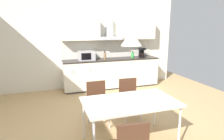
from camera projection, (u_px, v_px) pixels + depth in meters
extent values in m
cube|color=tan|center=(105.00, 130.00, 3.81)|extent=(8.05, 8.53, 0.02)
cube|color=silver|center=(78.00, 43.00, 6.19)|extent=(6.44, 0.10, 2.81)
cube|color=#333333|center=(111.00, 86.00, 6.46)|extent=(2.89, 0.56, 0.05)
cube|color=silver|center=(111.00, 73.00, 6.36)|extent=(3.01, 0.61, 0.85)
cube|color=#282321|center=(111.00, 59.00, 6.26)|extent=(3.03, 0.63, 0.03)
cube|color=silver|center=(73.00, 71.00, 5.64)|extent=(0.01, 0.01, 0.14)
cube|color=silver|center=(90.00, 70.00, 5.79)|extent=(0.01, 0.01, 0.14)
cube|color=silver|center=(107.00, 69.00, 5.94)|extent=(0.01, 0.01, 0.14)
cube|color=silver|center=(122.00, 68.00, 6.10)|extent=(0.01, 0.01, 0.14)
cube|color=silver|center=(109.00, 49.00, 6.47)|extent=(3.01, 0.02, 0.54)
cube|color=silver|center=(80.00, 29.00, 5.90)|extent=(1.15, 0.34, 0.64)
cube|color=silver|center=(137.00, 29.00, 6.47)|extent=(1.15, 0.34, 0.64)
cube|color=#B7BABF|center=(110.00, 38.00, 6.23)|extent=(0.72, 0.40, 0.10)
cube|color=#B7BABF|center=(109.00, 28.00, 6.26)|extent=(0.20, 0.16, 0.59)
cube|color=#ADADB2|center=(86.00, 56.00, 5.99)|extent=(0.48, 0.34, 0.28)
cube|color=black|center=(86.00, 56.00, 5.81)|extent=(0.29, 0.01, 0.20)
cube|color=black|center=(142.00, 57.00, 6.59)|extent=(0.18, 0.18, 0.02)
cylinder|color=black|center=(142.00, 55.00, 6.56)|extent=(0.12, 0.12, 0.12)
cube|color=black|center=(141.00, 52.00, 6.61)|extent=(0.16, 0.08, 0.30)
cube|color=black|center=(142.00, 49.00, 6.52)|extent=(0.18, 0.16, 0.06)
cylinder|color=brown|center=(105.00, 56.00, 6.11)|extent=(0.08, 0.08, 0.22)
cylinder|color=black|center=(105.00, 52.00, 6.08)|extent=(0.03, 0.03, 0.05)
cylinder|color=green|center=(133.00, 55.00, 6.46)|extent=(0.08, 0.08, 0.17)
cylinder|color=black|center=(133.00, 52.00, 6.44)|extent=(0.03, 0.03, 0.04)
cube|color=silver|center=(130.00, 102.00, 3.23)|extent=(1.51, 0.89, 0.04)
cylinder|color=silver|center=(179.00, 128.00, 3.17)|extent=(0.04, 0.04, 0.72)
cylinder|color=silver|center=(84.00, 119.00, 3.45)|extent=(0.04, 0.04, 0.72)
cylinder|color=silver|center=(155.00, 109.00, 3.88)|extent=(0.04, 0.04, 0.72)
cube|color=#4C2D1E|center=(131.00, 100.00, 4.09)|extent=(0.41, 0.41, 0.04)
cube|color=#4C2D1E|center=(128.00, 88.00, 4.21)|extent=(0.38, 0.05, 0.40)
cylinder|color=silver|center=(141.00, 113.00, 4.03)|extent=(0.02, 0.02, 0.43)
cylinder|color=silver|center=(126.00, 115.00, 3.93)|extent=(0.02, 0.02, 0.43)
cylinder|color=silver|center=(135.00, 107.00, 4.34)|extent=(0.02, 0.02, 0.43)
cylinder|color=silver|center=(120.00, 109.00, 4.25)|extent=(0.02, 0.02, 0.43)
cube|color=#4C2D1E|center=(99.00, 104.00, 3.88)|extent=(0.40, 0.40, 0.04)
cube|color=#4C2D1E|center=(96.00, 91.00, 4.00)|extent=(0.38, 0.04, 0.40)
cylinder|color=silver|center=(110.00, 118.00, 3.83)|extent=(0.02, 0.02, 0.43)
cylinder|color=silver|center=(92.00, 121.00, 3.72)|extent=(0.02, 0.02, 0.43)
cylinder|color=silver|center=(104.00, 111.00, 4.14)|extent=(0.02, 0.02, 0.43)
cylinder|color=silver|center=(88.00, 113.00, 4.03)|extent=(0.02, 0.02, 0.43)
cube|color=#4C2D1E|center=(133.00, 140.00, 2.28)|extent=(0.38, 0.08, 0.40)
cone|color=silver|center=(131.00, 38.00, 3.01)|extent=(0.32, 0.32, 0.22)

